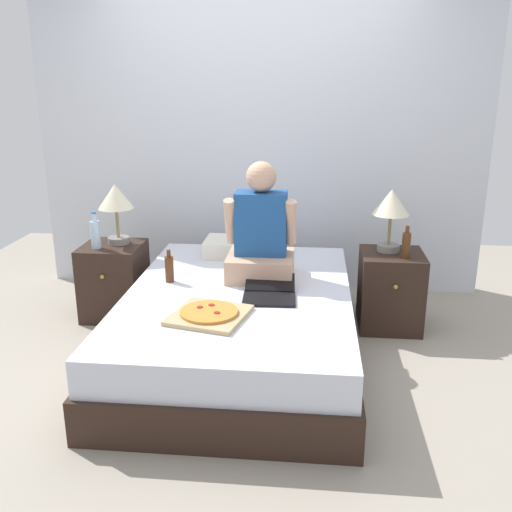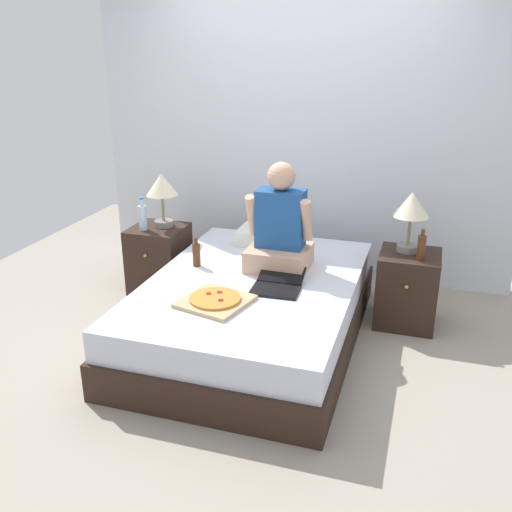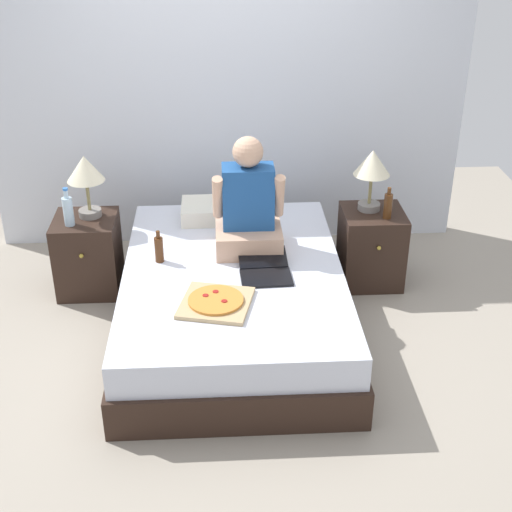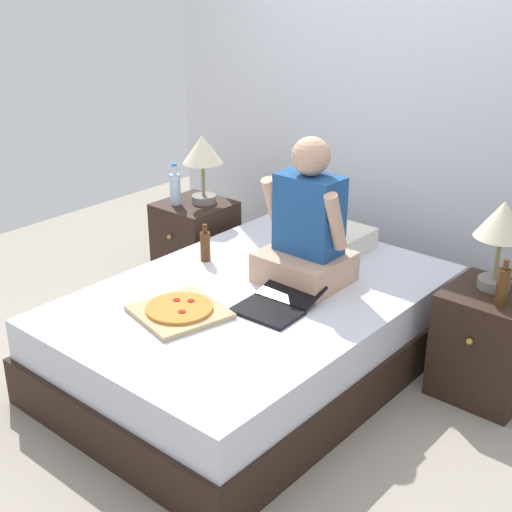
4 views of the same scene
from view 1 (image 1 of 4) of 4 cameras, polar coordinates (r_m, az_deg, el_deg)
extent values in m
plane|color=#9E9384|center=(3.82, -1.68, -10.01)|extent=(5.71, 5.71, 0.00)
cube|color=silver|center=(4.82, 0.36, 11.38)|extent=(3.71, 0.12, 2.50)
cube|color=black|center=(3.76, -1.70, -8.30)|extent=(1.45, 2.10, 0.25)
cube|color=silver|center=(3.67, -1.73, -5.05)|extent=(1.41, 2.04, 0.21)
cube|color=black|center=(4.47, -13.98, -2.40)|extent=(0.44, 0.44, 0.56)
sphere|color=gold|center=(4.23, -15.13, -2.03)|extent=(0.03, 0.03, 0.03)
cylinder|color=gray|center=(4.41, -13.57, 1.55)|extent=(0.16, 0.16, 0.05)
cylinder|color=olive|center=(4.38, -13.69, 3.24)|extent=(0.02, 0.02, 0.22)
cone|color=beige|center=(4.33, -13.88, 5.81)|extent=(0.26, 0.26, 0.18)
cylinder|color=silver|center=(4.31, -15.74, 2.04)|extent=(0.07, 0.07, 0.20)
cylinder|color=silver|center=(4.28, -15.89, 3.72)|extent=(0.03, 0.03, 0.06)
cylinder|color=blue|center=(4.27, -15.93, 4.20)|extent=(0.04, 0.03, 0.02)
cube|color=black|center=(4.26, 13.27, -3.34)|extent=(0.44, 0.44, 0.56)
sphere|color=gold|center=(4.00, 13.80, -3.02)|extent=(0.03, 0.03, 0.03)
cylinder|color=gray|center=(4.21, 13.08, 0.81)|extent=(0.16, 0.16, 0.05)
cylinder|color=olive|center=(4.17, 13.20, 2.59)|extent=(0.02, 0.02, 0.22)
cone|color=beige|center=(4.13, 13.39, 5.27)|extent=(0.26, 0.26, 0.18)
cylinder|color=#512D14|center=(4.06, 14.78, 1.04)|extent=(0.06, 0.06, 0.18)
cylinder|color=#512D14|center=(4.03, 14.91, 2.60)|extent=(0.03, 0.03, 0.05)
cube|color=silver|center=(4.34, -1.67, 0.89)|extent=(0.52, 0.34, 0.12)
cube|color=tan|center=(3.85, 0.46, -1.00)|extent=(0.44, 0.40, 0.16)
cube|color=#1E4C8C|center=(3.79, 0.51, 3.30)|extent=(0.34, 0.20, 0.42)
sphere|color=tan|center=(3.73, 0.52, 7.92)|extent=(0.20, 0.20, 0.20)
cylinder|color=tan|center=(3.76, -2.60, 3.50)|extent=(0.07, 0.18, 0.32)
cylinder|color=tan|center=(3.73, 3.51, 3.35)|extent=(0.07, 0.18, 0.32)
cube|color=black|center=(3.47, 1.32, -4.34)|extent=(0.33, 0.23, 0.02)
cube|color=black|center=(3.65, 1.43, -2.63)|extent=(0.32, 0.21, 0.06)
cube|color=tan|center=(3.25, -4.70, -5.93)|extent=(0.48, 0.48, 0.03)
cylinder|color=#CC7F33|center=(3.24, -4.71, -5.59)|extent=(0.33, 0.33, 0.02)
cylinder|color=maroon|center=(3.28, -5.63, -5.11)|extent=(0.04, 0.04, 0.00)
cylinder|color=maroon|center=(3.20, -3.93, -5.68)|extent=(0.04, 0.04, 0.00)
cylinder|color=maroon|center=(3.31, -4.47, -4.90)|extent=(0.04, 0.04, 0.00)
cylinder|color=#4C2811|center=(3.80, -8.65, -1.33)|extent=(0.06, 0.06, 0.17)
cylinder|color=#4C2811|center=(3.77, -8.73, 0.25)|extent=(0.03, 0.03, 0.05)
camera|label=2|loc=(0.75, 112.24, 16.53)|focal=40.00mm
camera|label=3|loc=(1.26, -145.46, 35.39)|focal=50.00mm
camera|label=4|loc=(1.94, 73.74, 15.23)|focal=50.00mm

